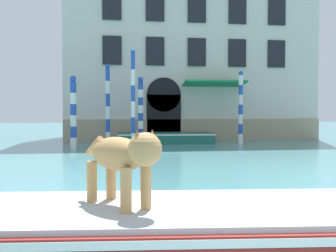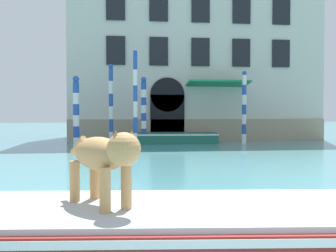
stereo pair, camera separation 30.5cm
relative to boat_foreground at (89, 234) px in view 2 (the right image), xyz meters
name	(u,v)px [view 2 (the right image)]	position (x,y,z in m)	size (l,w,h in m)	color
palazzo_left	(191,39)	(4.86, 20.74, 6.00)	(14.92, 7.40, 12.74)	beige
boat_foreground	(89,234)	(0.00, 0.00, 0.00)	(7.19, 2.50, 0.66)	maroon
dog_on_deck	(104,156)	(0.17, -0.05, 0.87)	(0.84, 1.12, 0.86)	tan
boat_moored_near_palazzo	(169,138)	(2.91, 16.49, -0.06)	(5.13, 2.09, 0.55)	#1E6651
mooring_pole_0	(135,99)	(1.01, 13.41, 1.90)	(0.20, 0.20, 4.47)	white
mooring_pole_1	(76,112)	(-1.67, 13.93, 1.33)	(0.29, 0.29, 3.31)	white
mooring_pole_2	(244,107)	(6.76, 15.56, 1.57)	(0.24, 0.24, 3.81)	white
mooring_pole_3	(144,110)	(1.53, 15.94, 1.41)	(0.28, 0.28, 3.48)	white
mooring_pole_4	(111,104)	(-0.14, 15.95, 1.72)	(0.23, 0.23, 4.11)	white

